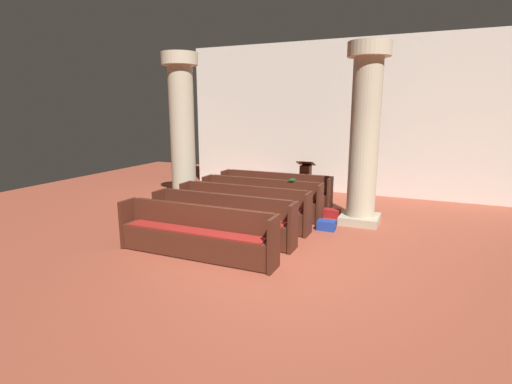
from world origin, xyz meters
TOP-DOWN VIEW (x-y plane):
  - ground_plane at (0.00, 0.00)m, footprint 19.20×19.20m
  - back_wall at (0.00, 6.08)m, footprint 10.00×0.16m
  - pew_row_0 at (-1.18, 3.53)m, footprint 2.95×0.46m
  - pew_row_1 at (-1.18, 2.57)m, footprint 2.95×0.46m
  - pew_row_2 at (-1.18, 1.61)m, footprint 2.95×0.47m
  - pew_row_3 at (-1.18, 0.65)m, footprint 2.95×0.46m
  - pew_row_4 at (-1.18, -0.31)m, footprint 2.95×0.46m
  - pillar_aisle_side at (1.10, 2.93)m, footprint 0.90×0.90m
  - pillar_far_side at (-3.40, 2.68)m, footprint 0.90×0.90m
  - lectern at (-0.75, 4.84)m, footprint 0.48×0.45m
  - hymn_book at (-0.46, 2.76)m, footprint 0.13×0.19m
  - kneeler_box_red at (0.42, 3.10)m, footprint 0.39×0.25m
  - kneeler_box_blue at (0.54, 2.11)m, footprint 0.37×0.25m

SIDE VIEW (x-z plane):
  - ground_plane at x=0.00m, z-range 0.00..0.00m
  - kneeler_box_red at x=0.42m, z-range 0.00..0.20m
  - kneeler_box_blue at x=0.54m, z-range 0.00..0.20m
  - lectern at x=-0.75m, z-range -0.09..0.99m
  - pew_row_0 at x=-1.18m, z-range 0.03..0.92m
  - pew_row_1 at x=-1.18m, z-range 0.03..0.92m
  - pew_row_2 at x=-1.18m, z-range 0.03..0.92m
  - pew_row_3 at x=-1.18m, z-range 0.03..0.92m
  - pew_row_4 at x=-1.18m, z-range 0.03..0.92m
  - hymn_book at x=-0.46m, z-range 0.89..0.92m
  - pillar_aisle_side at x=1.10m, z-range 0.07..3.95m
  - pillar_far_side at x=-3.40m, z-range 0.07..3.95m
  - back_wall at x=0.00m, z-range 0.00..4.50m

